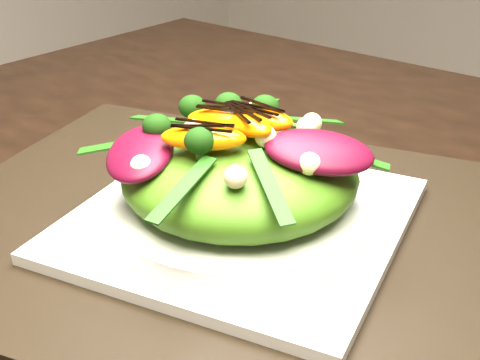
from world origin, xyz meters
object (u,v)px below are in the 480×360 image
Objects in this scene: orange_segment at (267,119)px; lettuce_mound at (240,173)px; placemat at (240,226)px; plate_base at (240,218)px; salad_bowl at (240,205)px.

lettuce_mound is at bearing -99.14° from orange_segment.
orange_segment is at bearing 80.86° from placemat.
plate_base is at bearing 0.00° from lettuce_mound.
placemat is 8.15× the size of orange_segment.
lettuce_mound is 0.05m from orange_segment.
plate_base is (0.00, 0.00, 0.01)m from placemat.
placemat is 2.79× the size of lettuce_mound.
salad_bowl is 0.08m from orange_segment.
lettuce_mound reaches higher than salad_bowl.
orange_segment reaches higher than plate_base.
salad_bowl is (0.00, -0.00, 0.01)m from plate_base.
salad_bowl is at bearing -90.00° from plate_base.
lettuce_mound reaches higher than placemat.
plate_base is at bearing 90.00° from placemat.
orange_segment is at bearing 80.86° from lettuce_mound.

